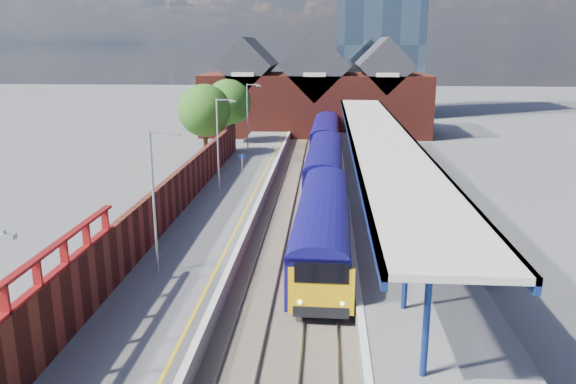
% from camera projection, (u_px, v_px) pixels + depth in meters
% --- Properties ---
extents(ground, '(240.00, 240.00, 0.00)m').
position_uv_depth(ground, '(308.00, 180.00, 50.43)').
color(ground, '#5B5B5E').
rests_on(ground, ground).
extents(ballast_bed, '(6.00, 76.00, 0.06)m').
position_uv_depth(ballast_bed, '(303.00, 212.00, 40.77)').
color(ballast_bed, '#473D33').
rests_on(ballast_bed, ground).
extents(rails, '(4.51, 76.00, 0.14)m').
position_uv_depth(rails, '(303.00, 211.00, 40.75)').
color(rails, slate).
rests_on(rails, ground).
extents(left_platform, '(5.00, 76.00, 1.00)m').
position_uv_depth(left_platform, '(228.00, 204.00, 41.02)').
color(left_platform, '#565659').
rests_on(left_platform, ground).
extents(right_platform, '(6.00, 76.00, 1.00)m').
position_uv_depth(right_platform, '(386.00, 207.00, 40.25)').
color(right_platform, '#565659').
rests_on(right_platform, ground).
extents(coping_left, '(0.30, 76.00, 0.05)m').
position_uv_depth(coping_left, '(260.00, 198.00, 40.73)').
color(coping_left, silver).
rests_on(coping_left, left_platform).
extents(coping_right, '(0.30, 76.00, 0.05)m').
position_uv_depth(coping_right, '(347.00, 200.00, 40.31)').
color(coping_right, silver).
rests_on(coping_right, right_platform).
extents(yellow_line, '(0.14, 76.00, 0.01)m').
position_uv_depth(yellow_line, '(252.00, 198.00, 40.77)').
color(yellow_line, yellow).
rests_on(yellow_line, left_platform).
extents(train, '(3.16, 65.95, 3.45)m').
position_uv_depth(train, '(325.00, 146.00, 55.27)').
color(train, '#120D60').
rests_on(train, ground).
extents(canopy, '(4.50, 52.00, 4.48)m').
position_uv_depth(canopy, '(380.00, 137.00, 40.96)').
color(canopy, navy).
rests_on(canopy, right_platform).
extents(lamp_post_b, '(1.48, 0.18, 7.00)m').
position_uv_depth(lamp_post_b, '(156.00, 194.00, 26.43)').
color(lamp_post_b, '#A5A8AA').
rests_on(lamp_post_b, left_platform).
extents(lamp_post_c, '(1.48, 0.18, 7.00)m').
position_uv_depth(lamp_post_c, '(219.00, 139.00, 41.86)').
color(lamp_post_c, '#A5A8AA').
rests_on(lamp_post_c, left_platform).
extents(lamp_post_d, '(1.48, 0.18, 7.00)m').
position_uv_depth(lamp_post_d, '(249.00, 114.00, 57.30)').
color(lamp_post_d, '#A5A8AA').
rests_on(lamp_post_d, left_platform).
extents(platform_sign, '(0.55, 0.08, 2.50)m').
position_uv_depth(platform_sign, '(242.00, 164.00, 44.29)').
color(platform_sign, '#A5A8AA').
rests_on(platform_sign, left_platform).
extents(brick_wall, '(0.35, 50.00, 3.86)m').
position_uv_depth(brick_wall, '(167.00, 202.00, 34.46)').
color(brick_wall, '#5B1F18').
rests_on(brick_wall, left_platform).
extents(station_building, '(30.00, 12.12, 13.78)m').
position_uv_depth(station_building, '(315.00, 93.00, 76.05)').
color(station_building, '#5B1F18').
rests_on(station_building, ground).
extents(tree_near, '(5.20, 5.20, 8.10)m').
position_uv_depth(tree_near, '(206.00, 112.00, 55.45)').
color(tree_near, '#382314').
rests_on(tree_near, ground).
extents(tree_far, '(5.20, 5.20, 8.10)m').
position_uv_depth(tree_far, '(229.00, 104.00, 63.10)').
color(tree_far, '#382314').
rests_on(tree_far, ground).
extents(parked_car_red, '(4.42, 3.29, 1.40)m').
position_uv_depth(parked_car_red, '(449.00, 237.00, 30.51)').
color(parked_car_red, maroon).
rests_on(parked_car_red, right_platform).
extents(parked_car_silver, '(3.92, 2.62, 1.22)m').
position_uv_depth(parked_car_silver, '(464.00, 258.00, 27.72)').
color(parked_car_silver, silver).
rests_on(parked_car_silver, right_platform).
extents(parked_car_dark, '(4.15, 2.25, 1.14)m').
position_uv_depth(parked_car_dark, '(435.00, 261.00, 27.43)').
color(parked_car_dark, black).
rests_on(parked_car_dark, right_platform).
extents(parked_car_blue, '(4.86, 3.21, 1.24)m').
position_uv_depth(parked_car_blue, '(417.00, 199.00, 38.25)').
color(parked_car_blue, navy).
rests_on(parked_car_blue, right_platform).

